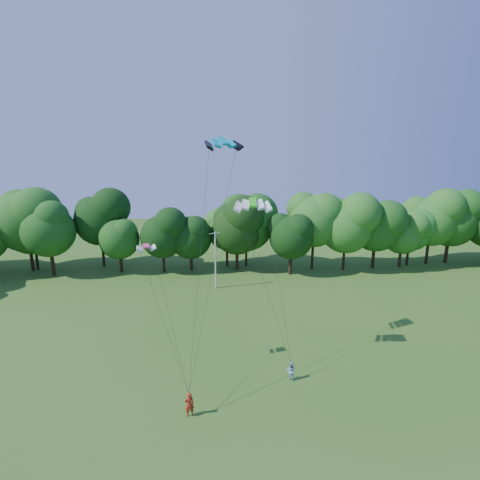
{
  "coord_description": "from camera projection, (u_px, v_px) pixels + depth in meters",
  "views": [
    {
      "loc": [
        -2.1,
        -20.15,
        18.92
      ],
      "look_at": [
        -0.44,
        13.0,
        10.58
      ],
      "focal_mm": 28.0,
      "sensor_mm": 36.0,
      "label": 1
    }
  ],
  "objects": [
    {
      "name": "tree_back_east",
      "position": [
        411.0,
        226.0,
        59.82
      ],
      "size": [
        7.2,
        7.2,
        10.47
      ],
      "color": "#351E15",
      "rests_on": "ground"
    },
    {
      "name": "kite_flyer_left",
      "position": [
        189.0,
        404.0,
        26.83
      ],
      "size": [
        0.8,
        0.64,
        1.89
      ],
      "primitive_type": "imported",
      "rotation": [
        0.0,
        0.0,
        3.44
      ],
      "color": "#AB2416",
      "rests_on": "ground"
    },
    {
      "name": "kite_teal",
      "position": [
        223.0,
        141.0,
        31.07
      ],
      "size": [
        3.35,
        2.43,
        0.73
      ],
      "rotation": [
        0.0,
        0.0,
        0.4
      ],
      "color": "#0590AE",
      "rests_on": "ground"
    },
    {
      "name": "kite_pink",
      "position": [
        146.0,
        246.0,
        29.9
      ],
      "size": [
        1.69,
        1.15,
        0.24
      ],
      "rotation": [
        0.0,
        0.0,
        0.28
      ],
      "color": "#CF396E",
      "rests_on": "ground"
    },
    {
      "name": "utility_pole",
      "position": [
        215.0,
        260.0,
        50.36
      ],
      "size": [
        1.5,
        0.68,
        7.93
      ],
      "rotation": [
        0.0,
        0.0,
        0.39
      ],
      "color": "beige",
      "rests_on": "ground"
    },
    {
      "name": "ground",
      "position": [
        257.0,
        447.0,
        24.23
      ],
      "size": [
        160.0,
        160.0,
        0.0
      ],
      "primitive_type": "plane",
      "color": "#315C19",
      "rests_on": "ground"
    },
    {
      "name": "kite_green",
      "position": [
        253.0,
        203.0,
        30.44
      ],
      "size": [
        2.98,
        1.36,
        0.71
      ],
      "rotation": [
        0.0,
        0.0,
        -0.02
      ],
      "color": "green",
      "rests_on": "ground"
    },
    {
      "name": "tree_back_west",
      "position": [
        25.0,
        213.0,
        56.36
      ],
      "size": [
        10.12,
        10.12,
        14.71
      ],
      "color": "#3A2B17",
      "rests_on": "ground"
    },
    {
      "name": "tree_back_center",
      "position": [
        237.0,
        221.0,
        57.38
      ],
      "size": [
        8.52,
        8.52,
        12.39
      ],
      "color": "black",
      "rests_on": "ground"
    },
    {
      "name": "kite_flyer_right",
      "position": [
        291.0,
        370.0,
        31.12
      ],
      "size": [
        0.95,
        0.87,
        1.59
      ],
      "primitive_type": "imported",
      "rotation": [
        0.0,
        0.0,
        2.71
      ],
      "color": "#9CBBD8",
      "rests_on": "ground"
    }
  ]
}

